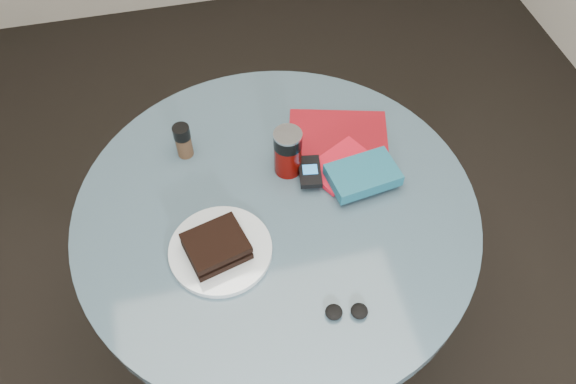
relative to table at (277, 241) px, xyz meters
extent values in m
plane|color=black|center=(0.00, 0.00, -0.59)|extent=(4.00, 4.00, 0.00)
cylinder|color=black|center=(0.00, 0.00, -0.57)|extent=(0.48, 0.48, 0.03)
cylinder|color=black|center=(0.00, 0.00, -0.22)|extent=(0.11, 0.11, 0.68)
cylinder|color=#374D5B|center=(0.00, 0.00, 0.14)|extent=(1.00, 1.00, 0.04)
cylinder|color=silver|center=(-0.15, -0.10, 0.17)|extent=(0.30, 0.30, 0.02)
cube|color=black|center=(-0.16, -0.10, 0.19)|extent=(0.16, 0.14, 0.02)
cube|color=#381F15|center=(-0.16, -0.10, 0.20)|extent=(0.14, 0.12, 0.01)
cube|color=black|center=(-0.16, -0.10, 0.22)|extent=(0.16, 0.14, 0.02)
cylinder|color=#580704|center=(0.05, 0.11, 0.21)|extent=(0.09, 0.09, 0.09)
cylinder|color=black|center=(0.05, 0.11, 0.27)|extent=(0.09, 0.09, 0.04)
cylinder|color=silver|center=(0.05, 0.11, 0.29)|extent=(0.09, 0.09, 0.01)
cylinder|color=#412C1C|center=(-0.20, 0.22, 0.20)|extent=(0.04, 0.04, 0.06)
cylinder|color=black|center=(-0.20, 0.22, 0.25)|extent=(0.05, 0.05, 0.04)
cube|color=maroon|center=(0.21, 0.19, 0.17)|extent=(0.31, 0.26, 0.00)
cube|color=red|center=(0.19, 0.08, 0.18)|extent=(0.20, 0.18, 0.01)
cube|color=#154F66|center=(0.23, 0.02, 0.20)|extent=(0.18, 0.13, 0.03)
cube|color=black|center=(0.10, 0.07, 0.19)|extent=(0.07, 0.10, 0.02)
cube|color=#2675BE|center=(0.10, 0.07, 0.20)|extent=(0.04, 0.04, 0.00)
ellipsoid|color=black|center=(0.06, -0.31, 0.17)|extent=(0.04, 0.04, 0.02)
ellipsoid|color=black|center=(0.11, -0.32, 0.17)|extent=(0.04, 0.04, 0.02)
camera|label=1|loc=(-0.15, -0.79, 1.29)|focal=35.00mm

